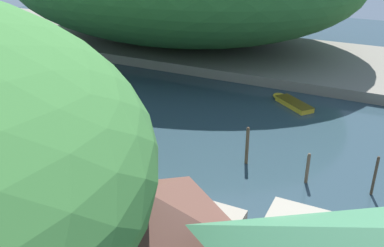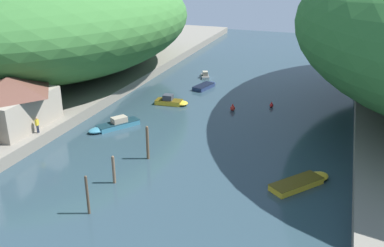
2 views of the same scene
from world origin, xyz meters
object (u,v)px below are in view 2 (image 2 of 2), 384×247
at_px(boat_near_quay, 205,75).
at_px(channel_buoy_far, 272,105).
at_px(boat_far_right_bank, 303,182).
at_px(person_by_boathouse, 37,124).
at_px(boat_navy_launch, 206,86).
at_px(channel_buoy_near, 233,108).
at_px(boat_cabin_cruiser, 172,101).
at_px(boat_red_skiff, 113,125).
at_px(boathouse_shed, 11,101).

distance_m(boat_near_quay, channel_buoy_far, 16.49).
distance_m(boat_far_right_bank, channel_buoy_far, 19.80).
bearing_deg(boat_near_quay, person_by_boathouse, -127.78).
bearing_deg(boat_navy_launch, channel_buoy_near, -38.74).
relative_size(boat_near_quay, boat_navy_launch, 0.77).
bearing_deg(person_by_boathouse, channel_buoy_near, -42.23).
xyz_separation_m(boat_navy_launch, person_by_boathouse, (-10.06, -24.85, 1.98)).
relative_size(boat_cabin_cruiser, boat_far_right_bank, 0.77).
bearing_deg(boat_red_skiff, boat_cabin_cruiser, -74.19).
distance_m(boat_far_right_bank, channel_buoy_near, 19.03).
bearing_deg(boat_far_right_bank, person_by_boathouse, -139.54).
xyz_separation_m(boat_near_quay, boat_cabin_cruiser, (0.05, -14.03, 0.09)).
xyz_separation_m(boat_red_skiff, channel_buoy_near, (11.21, 10.27, -0.02)).
bearing_deg(person_by_boathouse, boat_cabin_cruiser, -24.62).
xyz_separation_m(channel_buoy_near, channel_buoy_far, (4.39, 2.93, -0.07)).
height_order(boat_near_quay, channel_buoy_far, boat_near_quay).
bearing_deg(boat_cabin_cruiser, boat_navy_launch, 162.84).
relative_size(boat_far_right_bank, boat_red_skiff, 0.97).
bearing_deg(boat_cabin_cruiser, channel_buoy_near, 87.80).
bearing_deg(boat_red_skiff, boat_far_right_bank, -161.39).
bearing_deg(person_by_boathouse, boat_navy_launch, -19.84).
bearing_deg(boat_red_skiff, boathouse_shed, 66.13).
height_order(boat_near_quay, person_by_boathouse, person_by_boathouse).
height_order(boat_cabin_cruiser, channel_buoy_near, boat_cabin_cruiser).
distance_m(boat_near_quay, person_by_boathouse, 31.41).
relative_size(boat_cabin_cruiser, person_by_boathouse, 2.62).
height_order(boathouse_shed, channel_buoy_near, boathouse_shed).
xyz_separation_m(channel_buoy_far, person_by_boathouse, (-20.71, -19.57, 1.96)).
xyz_separation_m(boat_cabin_cruiser, person_by_boathouse, (-8.21, -16.24, 1.86)).
bearing_deg(boat_near_quay, boat_navy_launch, -93.35).
distance_m(boathouse_shed, boat_cabin_cruiser, 19.85).
bearing_deg(boat_red_skiff, boat_navy_launch, -71.73).
relative_size(channel_buoy_near, person_by_boathouse, 0.56).
bearing_deg(boat_red_skiff, boat_near_quay, -64.00).
bearing_deg(channel_buoy_near, boat_far_right_bank, -56.86).
bearing_deg(boathouse_shed, boat_near_quay, 68.25).
height_order(boathouse_shed, boat_navy_launch, boathouse_shed).
bearing_deg(boathouse_shed, boat_far_right_bank, -0.06).
distance_m(channel_buoy_near, person_by_boathouse, 23.39).
height_order(boat_cabin_cruiser, person_by_boathouse, person_by_boathouse).
height_order(boat_far_right_bank, channel_buoy_far, channel_buoy_far).
relative_size(boat_far_right_bank, boat_navy_launch, 1.17).
height_order(boat_cabin_cruiser, boat_far_right_bank, boat_cabin_cruiser).
bearing_deg(boat_navy_launch, channel_buoy_far, -12.42).
bearing_deg(boat_far_right_bank, channel_buoy_near, 162.09).
relative_size(boat_navy_launch, boat_red_skiff, 0.83).
bearing_deg(person_by_boathouse, boat_red_skiff, -36.50).
bearing_deg(boat_red_skiff, person_by_boathouse, 84.58).
height_order(boat_near_quay, boat_cabin_cruiser, boat_cabin_cruiser).
height_order(boat_navy_launch, channel_buoy_far, channel_buoy_far).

